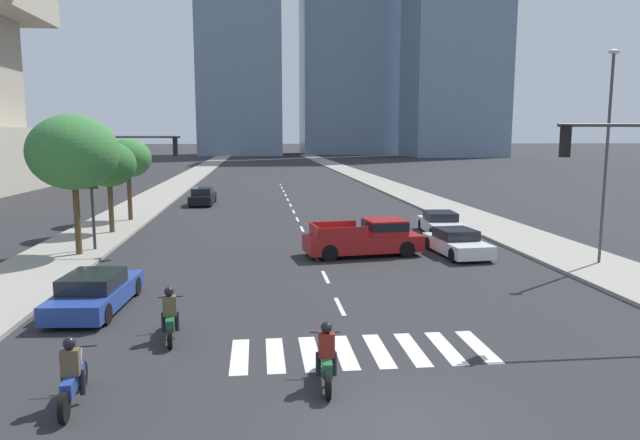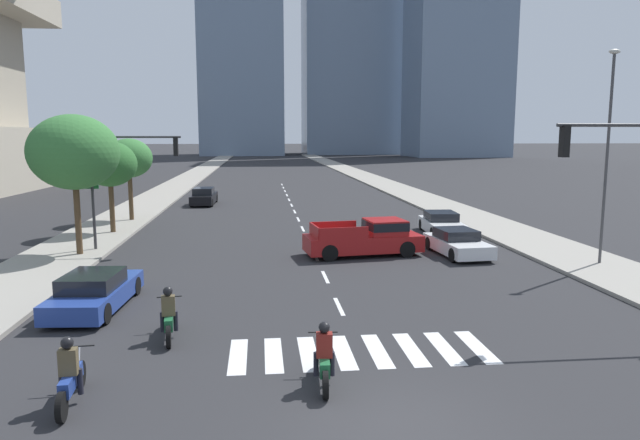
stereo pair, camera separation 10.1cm
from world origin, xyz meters
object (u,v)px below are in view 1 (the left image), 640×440
Objects in this scene: pickup_truck at (368,238)px; sedan_black_2 at (203,197)px; motorcycle_third at (326,359)px; sedan_white_3 at (441,224)px; street_tree_third at (128,159)px; street_lamp_east at (607,144)px; sedan_white_0 at (457,243)px; traffic_signal_far at (125,167)px; street_tree_nearest at (73,152)px; motorcycle_lead at (170,318)px; motorcycle_trailing at (73,378)px; street_tree_second at (109,164)px; sedan_blue_1 at (95,292)px.

pickup_truck is 1.16× the size of sedan_black_2.
motorcycle_third is 0.45× the size of sedan_white_3.
street_lamp_east is at bearing -33.81° from street_tree_third.
traffic_signal_far reaches higher than sedan_white_0.
motorcycle_third is 17.49m from street_lamp_east.
pickup_truck is 4.19m from sedan_white_0.
sedan_white_3 is 0.73× the size of street_tree_nearest.
sedan_white_3 is (12.84, 15.81, 0.00)m from motorcycle_lead.
street_lamp_east reaches higher than street_tree_nearest.
motorcycle_lead is 0.24× the size of street_lamp_east.
motorcycle_trailing is 0.43× the size of street_tree_second.
street_tree_third is at bearing 146.19° from street_lamp_east.
street_tree_nearest reaches higher than motorcycle_trailing.
sedan_white_3 is (14.83, -15.83, -0.05)m from sedan_black_2.
pickup_truck is at bearing 160.77° from street_lamp_east.
street_tree_nearest is at bearing 23.77° from sedan_blue_1.
traffic_signal_far is 1.12× the size of street_tree_second.
motorcycle_lead is 4.08m from motorcycle_trailing.
sedan_white_3 is 0.89× the size of street_tree_third.
traffic_signal_far is 0.64× the size of street_lamp_east.
street_tree_third is (-17.54, 12.39, 3.55)m from sedan_white_0.
street_tree_third is (-3.80, -9.18, 3.48)m from sedan_black_2.
street_tree_second is 0.98× the size of street_tree_third.
street_lamp_east is 25.16m from street_tree_second.
sedan_black_2 is 14.92m from street_tree_second.
street_tree_third reaches higher than motorcycle_third.
street_lamp_east reaches higher than motorcycle_third.
sedan_black_2 is 0.84× the size of traffic_signal_far.
motorcycle_lead is at bearing 53.04° from motorcycle_third.
street_tree_third is at bearing -105.11° from sedan_white_3.
motorcycle_trailing is 0.50× the size of sedan_white_0.
sedan_black_2 is 20.96m from street_tree_nearest.
street_tree_third is (-18.63, 6.65, 3.53)m from sedan_white_3.
street_tree_third reaches higher than sedan_blue_1.
sedan_white_3 is at bearing -40.23° from motorcycle_trailing.
motorcycle_trailing is 0.46× the size of sedan_black_2.
sedan_white_0 is (11.75, 10.07, -0.02)m from motorcycle_lead.
sedan_blue_1 is 0.84× the size of traffic_signal_far.
sedan_white_3 is at bearing -19.64° from street_tree_third.
street_lamp_east is at bearing -63.53° from motorcycle_trailing.
motorcycle_lead is 0.34× the size of street_tree_nearest.
sedan_black_2 is at bearing 79.35° from street_tree_nearest.
sedan_white_3 is at bearing -46.40° from sedan_blue_1.
street_lamp_east reaches higher than sedan_black_2.
motorcycle_third is at bearing -20.32° from sedan_white_3.
street_tree_third is at bearing 159.48° from sedan_black_2.
sedan_blue_1 is at bearing 36.05° from motorcycle_lead.
street_tree_second reaches higher than motorcycle_lead.
pickup_truck is 0.88× the size of street_tree_nearest.
sedan_black_2 is 0.92× the size of street_tree_third.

